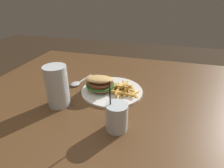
# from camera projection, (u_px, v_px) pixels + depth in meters

# --- Properties ---
(dining_table) EXTENTS (1.39, 1.37, 0.78)m
(dining_table) POSITION_uv_depth(u_px,v_px,m) (109.00, 136.00, 0.82)
(dining_table) COLOR brown
(dining_table) RESTS_ON ground_plane
(meal_plate_near) EXTENTS (0.30, 0.30, 0.10)m
(meal_plate_near) POSITION_uv_depth(u_px,v_px,m) (106.00, 86.00, 0.90)
(meal_plate_near) COLOR white
(meal_plate_near) RESTS_ON dining_table
(beer_glass) EXTENTS (0.09, 0.09, 0.18)m
(beer_glass) POSITION_uv_depth(u_px,v_px,m) (58.00, 87.00, 0.78)
(beer_glass) COLOR silver
(beer_glass) RESTS_ON dining_table
(juice_glass) EXTENTS (0.08, 0.08, 0.19)m
(juice_glass) POSITION_uv_depth(u_px,v_px,m) (117.00, 118.00, 0.65)
(juice_glass) COLOR silver
(juice_glass) RESTS_ON dining_table
(spoon) EXTENTS (0.06, 0.18, 0.02)m
(spoon) POSITION_uv_depth(u_px,v_px,m) (76.00, 83.00, 0.97)
(spoon) COLOR silver
(spoon) RESTS_ON dining_table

